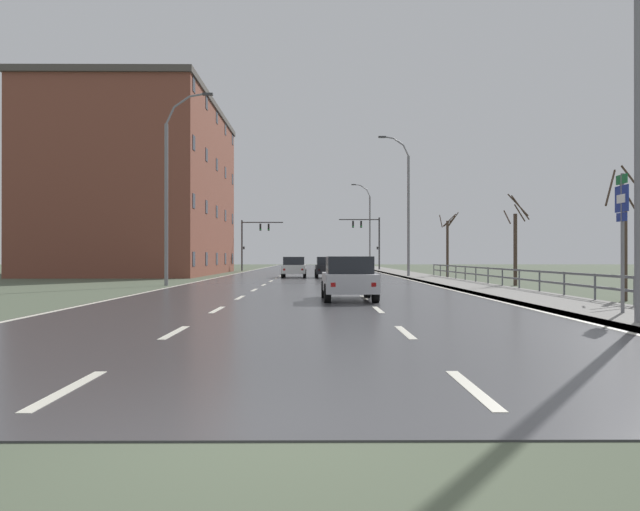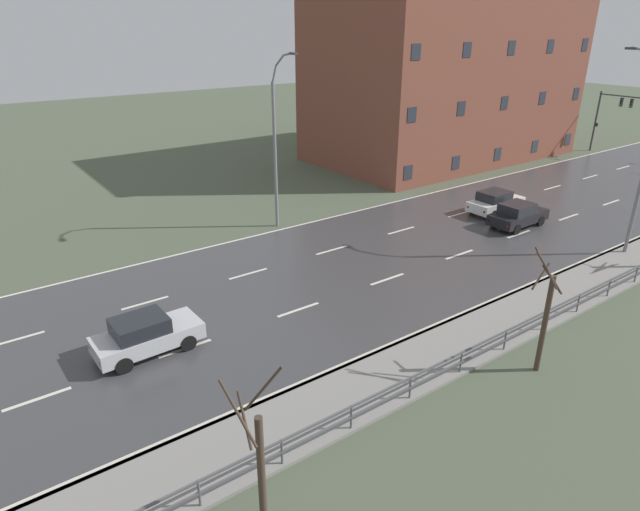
% 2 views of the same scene
% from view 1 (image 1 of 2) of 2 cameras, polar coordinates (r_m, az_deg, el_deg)
% --- Properties ---
extents(ground_plane, '(160.00, 160.00, 0.12)m').
position_cam_1_polar(ground_plane, '(53.20, -0.96, -1.88)').
color(ground_plane, '#4C5642').
extents(road_asphalt_strip, '(14.00, 120.00, 0.03)m').
position_cam_1_polar(road_asphalt_strip, '(65.19, -0.86, -1.50)').
color(road_asphalt_strip, '#3D3D3F').
rests_on(road_asphalt_strip, ground).
extents(sidewalk_right, '(3.00, 120.00, 0.12)m').
position_cam_1_polar(sidewalk_right, '(65.67, 6.52, -1.45)').
color(sidewalk_right, gray).
rests_on(sidewalk_right, ground).
extents(guardrail, '(0.07, 38.63, 1.00)m').
position_cam_1_polar(guardrail, '(31.09, 17.07, -1.69)').
color(guardrail, '#515459').
rests_on(guardrail, ground).
extents(street_lamp_foreground, '(2.45, 0.24, 11.04)m').
position_cam_1_polar(street_lamp_foreground, '(15.68, 26.73, 14.13)').
color(street_lamp_foreground, slate).
rests_on(street_lamp_foreground, ground).
extents(street_lamp_midground, '(2.40, 0.24, 10.82)m').
position_cam_1_polar(street_lamp_midground, '(47.91, 7.95, 4.35)').
color(street_lamp_midground, slate).
rests_on(street_lamp_midground, ground).
extents(street_lamp_distant, '(2.51, 0.24, 11.13)m').
position_cam_1_polar(street_lamp_distant, '(81.39, 4.49, 2.59)').
color(street_lamp_distant, slate).
rests_on(street_lamp_distant, ground).
extents(street_lamp_left_bank, '(2.63, 0.24, 10.52)m').
position_cam_1_polar(street_lamp_left_bank, '(34.87, -13.64, 5.75)').
color(street_lamp_left_bank, slate).
rests_on(street_lamp_left_bank, ground).
extents(highway_sign, '(0.09, 0.68, 3.70)m').
position_cam_1_polar(highway_sign, '(17.73, 25.98, 2.53)').
color(highway_sign, slate).
rests_on(highway_sign, ground).
extents(traffic_signal_right, '(4.77, 0.36, 6.16)m').
position_cam_1_polar(traffic_signal_right, '(72.25, 4.56, 1.96)').
color(traffic_signal_right, '#38383A').
rests_on(traffic_signal_right, ground).
extents(traffic_signal_left, '(4.78, 0.36, 5.77)m').
position_cam_1_polar(traffic_signal_left, '(71.28, -6.23, 1.79)').
color(traffic_signal_left, '#38383A').
rests_on(traffic_signal_left, ground).
extents(car_mid_centre, '(1.92, 4.14, 1.57)m').
position_cam_1_polar(car_mid_centre, '(22.15, 2.64, -2.07)').
color(car_mid_centre, '#B7B7BC').
rests_on(car_mid_centre, ground).
extents(car_near_right, '(1.87, 4.12, 1.57)m').
position_cam_1_polar(car_near_right, '(47.06, -2.40, -1.06)').
color(car_near_right, silver).
rests_on(car_near_right, ground).
extents(car_far_right, '(1.90, 4.13, 1.57)m').
position_cam_1_polar(car_far_right, '(46.02, 0.68, -1.08)').
color(car_far_right, black).
rests_on(car_far_right, ground).
extents(brick_building, '(13.85, 24.36, 15.43)m').
position_cam_1_polar(brick_building, '(59.27, -15.98, 5.83)').
color(brick_building, brown).
rests_on(brick_building, ground).
extents(bare_tree_near, '(1.39, 1.44, 4.73)m').
position_cam_1_polar(bare_tree_near, '(24.27, 26.14, 1.13)').
color(bare_tree_near, '#423328').
rests_on(bare_tree_near, ground).
extents(bare_tree_mid, '(1.23, 1.10, 4.93)m').
position_cam_1_polar(bare_tree_mid, '(35.14, 17.50, 1.02)').
color(bare_tree_mid, '#423328').
rests_on(bare_tree_mid, ground).
extents(bare_tree_far, '(1.42, 1.46, 5.08)m').
position_cam_1_polar(bare_tree_far, '(49.72, 11.63, 1.01)').
color(bare_tree_far, '#423328').
rests_on(bare_tree_far, ground).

